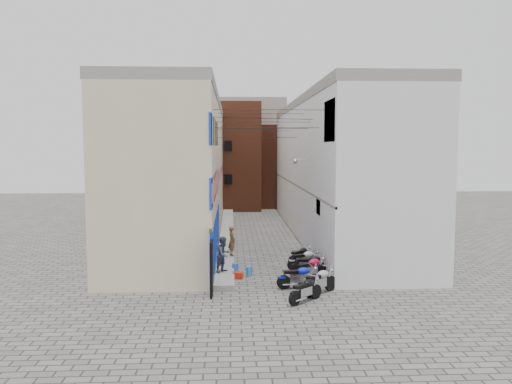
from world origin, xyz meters
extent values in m
plane|color=#555350|center=(0.00, 0.00, 0.00)|extent=(90.00, 90.00, 0.00)
cube|color=gray|center=(-2.05, 13.00, 0.12)|extent=(0.90, 26.00, 0.25)
cube|color=beige|center=(-5.00, 13.00, 4.25)|extent=(5.00, 26.00, 8.50)
cube|color=#C5706E|center=(-2.54, 13.00, 4.00)|extent=(0.10, 26.00, 0.80)
cube|color=#0D36C9|center=(-2.53, 4.90, 1.30)|extent=(0.12, 10.20, 2.40)
cube|color=#0D36C9|center=(-2.55, 4.90, 5.30)|extent=(0.10, 10.20, 4.00)
cube|color=gray|center=(-5.00, 13.00, 8.75)|extent=(5.10, 26.00, 0.50)
cube|color=black|center=(-2.52, -0.40, 1.10)|extent=(0.10, 1.20, 2.20)
cube|color=silver|center=(5.00, 13.00, 4.25)|extent=(5.00, 26.00, 8.50)
cube|color=#0D36C9|center=(2.55, 1.50, 7.00)|extent=(0.10, 2.40, 1.80)
cube|color=white|center=(2.56, 4.00, 3.00)|extent=(0.08, 1.00, 0.70)
cylinder|color=#B2B2B7|center=(2.15, 7.00, 5.20)|extent=(0.80, 0.06, 0.06)
sphere|color=#B2B2B7|center=(1.75, 7.00, 5.10)|extent=(0.28, 0.28, 0.28)
cube|color=gray|center=(5.00, 13.00, 8.75)|extent=(5.10, 26.00, 0.50)
cube|color=gray|center=(2.54, 13.00, 3.40)|extent=(0.10, 26.00, 0.12)
cube|color=brown|center=(-2.00, 28.00, 5.00)|extent=(6.00, 6.00, 10.00)
cube|color=brown|center=(3.00, 30.00, 4.00)|extent=(5.00, 6.00, 8.00)
cube|color=gray|center=(0.00, 34.00, 5.50)|extent=(8.00, 5.00, 11.00)
cube|color=black|center=(0.00, 25.20, 1.20)|extent=(2.00, 0.30, 2.40)
cylinder|color=black|center=(0.00, 2.00, 7.50)|extent=(5.20, 0.02, 0.02)
cylinder|color=black|center=(0.00, 4.00, 6.80)|extent=(5.20, 0.02, 0.02)
cylinder|color=black|center=(0.00, 6.50, 7.20)|extent=(5.20, 0.02, 0.02)
cylinder|color=black|center=(0.00, 9.00, 7.80)|extent=(5.20, 0.02, 0.02)
cylinder|color=black|center=(0.00, 12.00, 6.50)|extent=(5.20, 0.02, 0.02)
cylinder|color=black|center=(0.00, 15.00, 7.00)|extent=(5.20, 0.02, 0.02)
cylinder|color=black|center=(0.00, 5.00, 7.30)|extent=(5.65, 2.07, 0.02)
cylinder|color=black|center=(0.00, 8.00, 6.90)|extent=(5.80, 1.58, 0.02)
imported|color=brown|center=(-1.70, 5.64, 1.03)|extent=(0.54, 0.66, 1.56)
imported|color=#373E53|center=(-2.08, 2.27, 1.06)|extent=(0.97, 0.99, 1.61)
cylinder|color=#2B7FDB|center=(-0.93, 2.46, 0.22)|extent=(0.37, 0.37, 0.44)
cylinder|color=blue|center=(-1.55, 3.00, 0.23)|extent=(0.39, 0.39, 0.46)
cube|color=red|center=(-1.44, 2.04, 0.14)|extent=(0.50, 0.40, 0.29)
camera|label=1|loc=(-1.71, -19.90, 5.87)|focal=35.00mm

